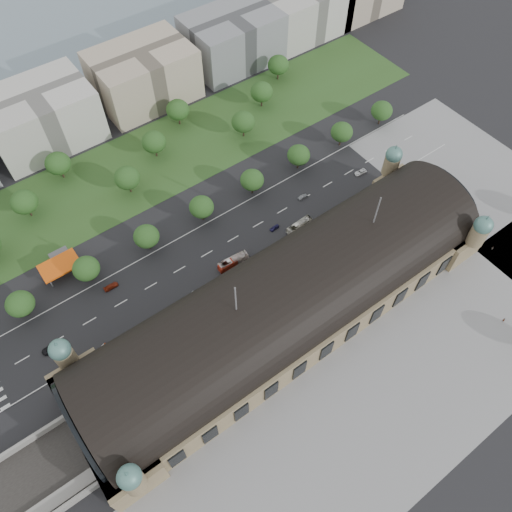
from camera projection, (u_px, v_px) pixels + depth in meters
ground at (286, 315)px, 172.67m from camera, size 900.00×900.00×0.00m
station at (288, 300)px, 164.26m from camera, size 150.00×48.40×44.30m
plaza_south at (398, 399)px, 155.71m from camera, size 190.00×48.00×0.12m
plaza_east at (480, 185)px, 207.61m from camera, size 56.00×100.00×0.12m
road_slab at (179, 270)px, 183.48m from camera, size 260.00×26.00×0.10m
grass_belt at (122, 176)px, 210.62m from camera, size 300.00×45.00×0.10m
petrol_station at (60, 261)px, 182.19m from camera, size 14.00×13.00×5.05m
office_3 at (41, 117)px, 214.21m from camera, size 45.00×32.00×24.00m
office_4 at (144, 75)px, 231.17m from camera, size 45.00×32.00×24.00m
office_5 at (232, 39)px, 248.13m from camera, size 45.00×32.00×24.00m
office_6 at (302, 10)px, 263.40m from camera, size 45.00×32.00×24.00m
tree_row_2 at (20, 304)px, 166.70m from camera, size 9.60×9.60×11.52m
tree_row_3 at (86, 269)px, 174.84m from camera, size 9.60×9.60×11.52m
tree_row_4 at (146, 236)px, 182.98m from camera, size 9.60×9.60×11.52m
tree_row_5 at (201, 207)px, 191.12m from camera, size 9.60×9.60×11.52m
tree_row_6 at (252, 180)px, 199.26m from camera, size 9.60×9.60×11.52m
tree_row_7 at (299, 155)px, 207.40m from camera, size 9.60×9.60×11.52m
tree_row_8 at (342, 132)px, 215.54m from camera, size 9.60×9.60×11.52m
tree_row_9 at (382, 111)px, 223.68m from camera, size 9.60×9.60×11.52m
tree_belt_4 at (24, 202)px, 191.73m from camera, size 10.40×10.40×12.48m
tree_belt_5 at (58, 163)px, 203.73m from camera, size 10.40×10.40×12.48m
tree_belt_6 at (127, 178)px, 199.06m from camera, size 10.40×10.40×12.48m
tree_belt_7 at (154, 142)px, 211.06m from camera, size 10.40×10.40×12.48m
tree_belt_8 at (178, 110)px, 223.06m from camera, size 10.40×10.40×12.48m
tree_belt_9 at (243, 122)px, 218.40m from camera, size 10.40×10.40×12.48m
tree_belt_10 at (262, 92)px, 230.40m from camera, size 10.40×10.40×12.48m
tree_belt_11 at (278, 65)px, 242.39m from camera, size 10.40×10.40×12.48m
traffic_car_2 at (50, 349)px, 164.53m from camera, size 5.71×2.68×1.58m
traffic_car_3 at (111, 286)px, 178.42m from camera, size 5.34×2.24×1.54m
traffic_car_4 at (274, 228)px, 193.85m from camera, size 4.15×1.82×1.39m
traffic_car_5 at (303, 197)px, 203.04m from camera, size 4.31×1.58×1.41m
traffic_car_6 at (360, 172)px, 210.94m from camera, size 5.57×2.88×1.50m
parked_car_0 at (63, 375)px, 159.51m from camera, size 3.96×3.21×1.27m
parked_car_1 at (102, 351)px, 164.17m from camera, size 6.02×4.68×1.52m
parked_car_2 at (71, 375)px, 159.38m from camera, size 5.86×5.22×1.63m
parked_car_3 at (167, 324)px, 169.89m from camera, size 4.10×3.49×1.33m
parked_car_4 at (102, 351)px, 164.03m from camera, size 5.14×3.97×1.63m
parked_car_5 at (192, 297)px, 176.02m from camera, size 5.47×4.41×1.38m
parked_car_6 at (146, 337)px, 167.10m from camera, size 5.11×4.48×1.42m
bus_west at (232, 262)px, 183.44m from camera, size 11.44×2.76×3.18m
bus_mid at (233, 261)px, 183.68m from camera, size 12.27×3.78×3.37m
bus_east at (299, 225)px, 193.41m from camera, size 11.66×3.35×3.21m
pedestrian_1 at (504, 320)px, 170.48m from camera, size 0.63×0.81×1.96m
pedestrian_2 at (492, 248)px, 188.04m from camera, size 0.95×0.98×1.78m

